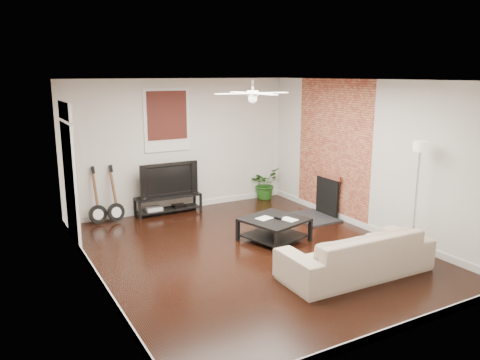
% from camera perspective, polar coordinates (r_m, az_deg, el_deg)
% --- Properties ---
extents(room, '(5.01, 6.01, 2.81)m').
position_cam_1_polar(room, '(7.57, 1.48, 1.26)').
color(room, black).
rests_on(room, ground).
extents(brick_accent, '(0.02, 2.20, 2.80)m').
position_cam_1_polar(brick_accent, '(9.81, 11.07, 3.66)').
color(brick_accent, '#A14334').
rests_on(brick_accent, floor).
extents(fireplace, '(0.80, 1.10, 0.92)m').
position_cam_1_polar(fireplace, '(9.81, 9.55, -1.88)').
color(fireplace, black).
rests_on(fireplace, floor).
extents(window_back, '(1.00, 0.06, 1.30)m').
position_cam_1_polar(window_back, '(10.03, -8.76, 7.11)').
color(window_back, '#38160F').
rests_on(window_back, wall_back).
extents(door_left, '(0.08, 1.00, 2.50)m').
position_cam_1_polar(door_left, '(8.55, -19.68, 0.82)').
color(door_left, white).
rests_on(door_left, wall_left).
extents(tv_stand, '(1.39, 0.37, 0.39)m').
position_cam_1_polar(tv_stand, '(10.14, -8.59, -2.93)').
color(tv_stand, black).
rests_on(tv_stand, floor).
extents(tv, '(1.25, 0.16, 0.72)m').
position_cam_1_polar(tv, '(10.02, -8.74, 0.16)').
color(tv, black).
rests_on(tv, tv_stand).
extents(coffee_table, '(1.19, 1.19, 0.41)m').
position_cam_1_polar(coffee_table, '(8.44, 4.11, -5.97)').
color(coffee_table, black).
rests_on(coffee_table, floor).
extents(sofa, '(2.34, 0.96, 0.68)m').
position_cam_1_polar(sofa, '(7.23, 13.76, -8.44)').
color(sofa, '#BFAA8F').
rests_on(sofa, floor).
extents(floor_lamp, '(0.32, 0.32, 1.89)m').
position_cam_1_polar(floor_lamp, '(8.03, 20.40, -2.21)').
color(floor_lamp, white).
rests_on(floor_lamp, floor).
extents(potted_plant, '(0.85, 0.82, 0.74)m').
position_cam_1_polar(potted_plant, '(11.17, 2.99, -0.42)').
color(potted_plant, '#205217').
rests_on(potted_plant, floor).
extents(guitar_left, '(0.39, 0.30, 1.16)m').
position_cam_1_polar(guitar_left, '(9.61, -16.85, -1.84)').
color(guitar_left, black).
rests_on(guitar_left, floor).
extents(guitar_right, '(0.41, 0.33, 1.16)m').
position_cam_1_polar(guitar_right, '(9.66, -14.79, -1.64)').
color(guitar_right, black).
rests_on(guitar_right, floor).
extents(ceiling_fan, '(1.24, 1.24, 0.32)m').
position_cam_1_polar(ceiling_fan, '(7.43, 1.53, 10.38)').
color(ceiling_fan, white).
rests_on(ceiling_fan, ceiling).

